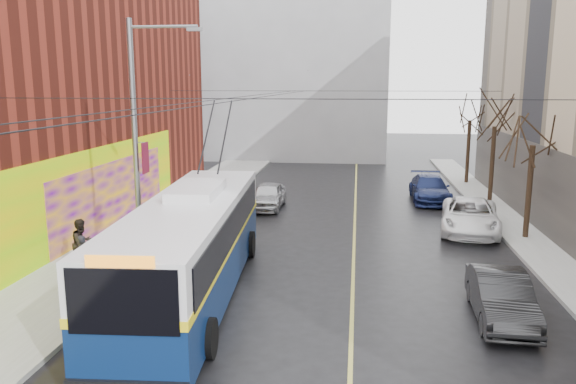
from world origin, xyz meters
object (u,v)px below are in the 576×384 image
(parked_car_b, at_px, (501,297))
(pedestrian_a, at_px, (84,257))
(tree_near, at_px, (534,127))
(following_car, at_px, (268,196))
(parked_car_d, at_px, (430,189))
(parked_car_c, at_px, (470,216))
(pedestrian_c, at_px, (124,249))
(tree_far, at_px, (471,109))
(tree_mid, at_px, (496,112))
(trolleybus, at_px, (191,245))
(streetlight_pole, at_px, (139,140))
(pedestrian_b, at_px, (82,243))

(parked_car_b, relative_size, pedestrian_a, 2.76)
(tree_near, height_order, following_car, tree_near)
(parked_car_d, height_order, pedestrian_a, pedestrian_a)
(parked_car_d, bearing_deg, parked_car_c, -81.55)
(parked_car_b, distance_m, pedestrian_a, 13.60)
(parked_car_c, relative_size, pedestrian_c, 2.87)
(tree_far, bearing_deg, parked_car_b, -97.93)
(parked_car_d, bearing_deg, tree_mid, -16.55)
(parked_car_c, bearing_deg, pedestrian_a, -140.20)
(trolleybus, height_order, parked_car_c, trolleybus)
(streetlight_pole, relative_size, parked_car_c, 1.65)
(trolleybus, distance_m, parked_car_c, 14.07)
(parked_car_d, bearing_deg, pedestrian_a, -131.11)
(streetlight_pole, distance_m, tree_far, 25.09)
(following_car, relative_size, pedestrian_c, 2.18)
(tree_mid, bearing_deg, trolleybus, -129.85)
(pedestrian_b, relative_size, pedestrian_c, 0.96)
(tree_near, distance_m, pedestrian_c, 17.45)
(pedestrian_c, bearing_deg, tree_far, -84.58)
(parked_car_b, height_order, parked_car_c, parked_car_c)
(trolleybus, height_order, pedestrian_c, trolleybus)
(parked_car_b, bearing_deg, parked_car_c, 86.75)
(tree_mid, height_order, parked_car_c, tree_mid)
(tree_near, relative_size, tree_mid, 0.96)
(tree_far, height_order, pedestrian_c, tree_far)
(pedestrian_c, bearing_deg, following_car, -63.07)
(parked_car_d, bearing_deg, tree_far, 62.14)
(streetlight_pole, bearing_deg, following_car, 75.55)
(tree_mid, relative_size, following_car, 1.61)
(tree_mid, xyz_separation_m, pedestrian_a, (-16.73, -14.54, -4.33))
(tree_near, xyz_separation_m, pedestrian_a, (-16.73, -7.54, -4.05))
(tree_near, xyz_separation_m, parked_car_d, (-3.20, 7.95, -4.23))
(tree_far, bearing_deg, tree_mid, -90.00)
(following_car, bearing_deg, tree_far, 37.79)
(tree_near, relative_size, parked_car_c, 1.17)
(parked_car_c, distance_m, pedestrian_a, 16.92)
(trolleybus, height_order, pedestrian_a, trolleybus)
(parked_car_c, bearing_deg, tree_mid, 78.60)
(tree_near, height_order, pedestrian_b, tree_near)
(parked_car_c, bearing_deg, streetlight_pole, -142.17)
(tree_far, bearing_deg, parked_car_d, -117.88)
(streetlight_pole, bearing_deg, tree_near, 21.62)
(tree_near, relative_size, parked_car_d, 1.24)
(parked_car_d, bearing_deg, following_car, -161.82)
(tree_far, relative_size, trolleybus, 0.50)
(parked_car_c, bearing_deg, parked_car_d, 107.45)
(streetlight_pole, distance_m, parked_car_d, 18.81)
(tree_near, height_order, pedestrian_c, tree_near)
(tree_far, relative_size, parked_car_c, 1.20)
(tree_near, height_order, tree_far, tree_far)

